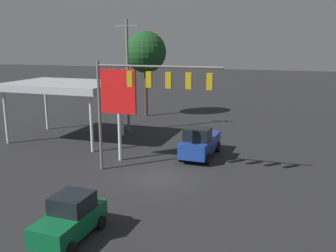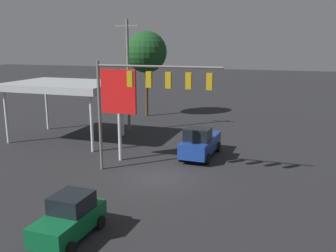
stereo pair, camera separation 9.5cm
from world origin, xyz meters
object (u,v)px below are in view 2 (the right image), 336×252
at_px(utility_pole, 128,74).
at_px(price_sign, 119,95).
at_px(traffic_signal_assembly, 148,88).
at_px(hatchback_crossing, 70,218).
at_px(pickup_parked, 200,143).
at_px(street_tree, 146,52).

xyz_separation_m(utility_pole, price_sign, (-3.23, 8.73, -0.77)).
relative_size(traffic_signal_assembly, hatchback_crossing, 2.17).
xyz_separation_m(price_sign, hatchback_crossing, (-2.79, 10.96, -3.90)).
xyz_separation_m(traffic_signal_assembly, price_sign, (3.15, -2.25, -0.88)).
bearing_deg(hatchback_crossing, utility_pole, -161.70).
bearing_deg(traffic_signal_assembly, utility_pole, -59.87).
xyz_separation_m(traffic_signal_assembly, hatchback_crossing, (0.36, 8.71, -4.79)).
relative_size(price_sign, pickup_parked, 1.28).
height_order(utility_pole, pickup_parked, utility_pole).
height_order(price_sign, pickup_parked, price_sign).
bearing_deg(price_sign, traffic_signal_assembly, 144.44).
relative_size(traffic_signal_assembly, price_sign, 1.24).
bearing_deg(traffic_signal_assembly, hatchback_crossing, 87.65).
distance_m(price_sign, street_tree, 17.33).
distance_m(traffic_signal_assembly, hatchback_crossing, 9.94).
relative_size(hatchback_crossing, pickup_parked, 0.73).
height_order(utility_pole, street_tree, utility_pole).
xyz_separation_m(hatchback_crossing, street_tree, (7.26, -27.50, 6.49)).
bearing_deg(pickup_parked, traffic_signal_assembly, -23.22).
bearing_deg(street_tree, price_sign, 105.13).
xyz_separation_m(pickup_parked, street_tree, (9.89, -13.89, 6.33)).
xyz_separation_m(hatchback_crossing, pickup_parked, (-2.63, -13.61, 0.16)).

